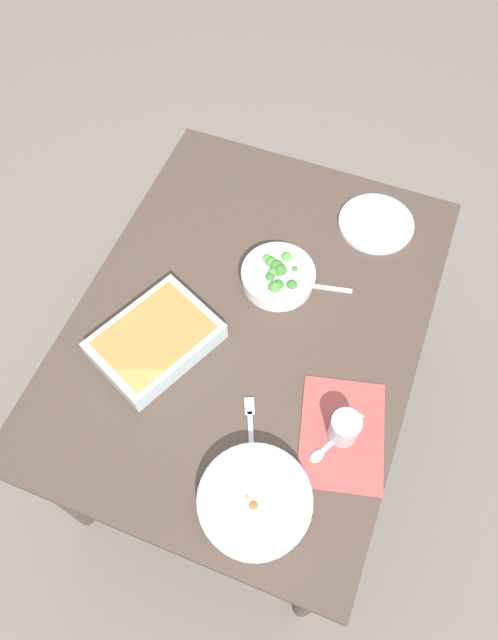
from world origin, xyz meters
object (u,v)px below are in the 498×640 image
at_px(broccoli_bowl, 278,276).
at_px(side_plate, 376,223).
at_px(spoon_by_broccoli, 311,285).
at_px(fork_on_table, 250,427).
at_px(spoon_by_stew, 241,491).
at_px(spoon_spare, 329,445).
at_px(stew_bowl, 255,501).
at_px(baking_dish, 155,340).
at_px(drink_cup, 344,429).

distance_m(broccoli_bowl, side_plate, 0.36).
bearing_deg(spoon_by_broccoli, fork_on_table, 178.67).
bearing_deg(spoon_by_broccoli, spoon_by_stew, -177.63).
bearing_deg(spoon_spare, side_plate, 5.87).
distance_m(stew_bowl, fork_on_table, 0.19).
height_order(baking_dish, spoon_by_stew, baking_dish).
bearing_deg(broccoli_bowl, spoon_spare, -145.31).
height_order(broccoli_bowl, spoon_spare, broccoli_bowl).
bearing_deg(spoon_by_broccoli, side_plate, -22.03).
bearing_deg(drink_cup, baking_dish, 83.97).
bearing_deg(spoon_spare, stew_bowl, 148.73).
height_order(spoon_by_stew, spoon_spare, same).
relative_size(broccoli_bowl, spoon_by_broccoli, 1.16).
relative_size(spoon_by_broccoli, spoon_spare, 1.07).
xyz_separation_m(drink_cup, spoon_by_broccoli, (0.37, 0.20, -0.03)).
bearing_deg(spoon_by_stew, stew_bowl, -111.58).
bearing_deg(baking_dish, fork_on_table, -111.01).
distance_m(baking_dish, drink_cup, 0.52).
xyz_separation_m(side_plate, spoon_spare, (-0.68, -0.07, -0.00)).
bearing_deg(drink_cup, spoon_by_broccoli, 28.28).
xyz_separation_m(spoon_by_stew, spoon_spare, (0.18, -0.16, 0.00)).
xyz_separation_m(stew_bowl, fork_on_table, (0.17, 0.07, -0.03)).
distance_m(drink_cup, spoon_by_stew, 0.28).
distance_m(stew_bowl, drink_cup, 0.27).
height_order(stew_bowl, fork_on_table, stew_bowl).
bearing_deg(side_plate, baking_dish, 144.22).
distance_m(spoon_by_broccoli, fork_on_table, 0.44).
bearing_deg(spoon_by_broccoli, stew_bowl, -173.90).
xyz_separation_m(broccoli_bowl, fork_on_table, (-0.42, -0.08, -0.03)).
relative_size(stew_bowl, spoon_by_stew, 1.51).
bearing_deg(stew_bowl, fork_on_table, 24.05).
relative_size(baking_dish, side_plate, 1.66).
height_order(side_plate, spoon_spare, side_plate).
relative_size(broccoli_bowl, fork_on_table, 1.20).
bearing_deg(spoon_by_stew, drink_cup, -39.53).
bearing_deg(fork_on_table, broccoli_bowl, 10.95).
distance_m(drink_cup, fork_on_table, 0.22).
bearing_deg(spoon_spare, broccoli_bowl, 34.69).
height_order(drink_cup, fork_on_table, drink_cup).
relative_size(broccoli_bowl, baking_dish, 0.56).
relative_size(side_plate, fork_on_table, 1.30).
distance_m(stew_bowl, broccoli_bowl, 0.60).
distance_m(baking_dish, spoon_spare, 0.51).
distance_m(spoon_by_broccoli, spoon_spare, 0.45).
relative_size(side_plate, spoon_by_stew, 1.30).
relative_size(broccoli_bowl, spoon_by_stew, 1.20).
bearing_deg(spoon_spare, spoon_by_broccoli, 23.72).
relative_size(spoon_by_stew, spoon_spare, 1.04).
relative_size(drink_cup, spoon_by_stew, 0.50).
height_order(stew_bowl, side_plate, stew_bowl).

